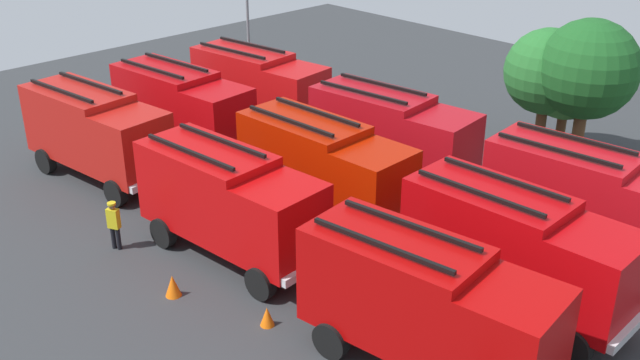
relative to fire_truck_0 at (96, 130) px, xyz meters
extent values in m
plane|color=#2D3033|center=(8.78, 4.43, -2.15)|extent=(54.14, 54.14, 0.00)
cube|color=#AE1611|center=(2.43, 0.28, -0.05)|extent=(2.47, 2.73, 2.60)
cube|color=#8C9EAD|center=(3.48, 0.39, 0.26)|extent=(0.32, 2.12, 1.46)
cube|color=#AE1611|center=(-1.04, -0.12, 0.10)|extent=(5.05, 3.03, 2.90)
cube|color=black|center=(-1.12, 0.56, 1.67)|extent=(4.31, 0.61, 0.12)
cube|color=black|center=(-0.97, -0.80, 1.67)|extent=(4.31, 0.61, 0.12)
cube|color=silver|center=(3.63, 0.41, -1.20)|extent=(0.47, 2.38, 0.28)
cylinder|color=black|center=(2.50, 1.49, -1.60)|extent=(1.13, 0.47, 1.10)
cylinder|color=black|center=(2.77, -0.89, -1.60)|extent=(1.13, 0.47, 1.10)
cylinder|color=black|center=(-2.37, 0.94, -1.60)|extent=(1.13, 0.47, 1.10)
cylinder|color=black|center=(-2.10, -1.45, -1.60)|extent=(1.13, 0.47, 1.10)
cube|color=#BA0809|center=(11.35, 0.24, -0.05)|extent=(2.39, 2.66, 2.60)
cube|color=#8C9EAD|center=(12.40, 0.32, 0.26)|extent=(0.24, 2.12, 1.46)
cube|color=#BA0809|center=(7.87, -0.03, 0.10)|extent=(4.98, 2.86, 2.90)
cube|color=black|center=(7.81, 0.65, 1.67)|extent=(4.32, 0.45, 0.12)
cube|color=black|center=(7.92, -0.72, 1.67)|extent=(4.32, 0.45, 0.12)
cube|color=silver|center=(12.55, 0.33, -1.20)|extent=(0.38, 2.38, 0.28)
cylinder|color=black|center=(11.46, 1.45, -1.60)|extent=(1.12, 0.43, 1.10)
cylinder|color=black|center=(11.65, -0.94, -1.60)|extent=(1.12, 0.43, 1.10)
cylinder|color=black|center=(6.58, 1.07, -1.60)|extent=(1.12, 0.43, 1.10)
cylinder|color=black|center=(6.76, -1.32, -1.60)|extent=(1.12, 0.43, 1.10)
cube|color=#A90606|center=(19.75, 0.39, -0.05)|extent=(2.49, 2.75, 2.60)
cube|color=#8C9EAD|center=(20.79, 0.52, 0.26)|extent=(0.34, 2.12, 1.46)
cube|color=#A90606|center=(16.28, -0.04, 0.10)|extent=(5.07, 3.07, 2.90)
cube|color=black|center=(16.19, 0.64, 1.67)|extent=(4.30, 0.65, 0.12)
cube|color=black|center=(16.36, -0.73, 1.67)|extent=(4.30, 0.65, 0.12)
cylinder|color=black|center=(14.94, 1.00, -1.60)|extent=(1.13, 0.48, 1.10)
cylinder|color=black|center=(15.23, -1.38, -1.60)|extent=(1.13, 0.48, 1.10)
cube|color=#B1090D|center=(2.34, 4.57, -0.05)|extent=(2.44, 2.71, 2.60)
cube|color=#8C9EAD|center=(3.39, 4.67, 0.26)|extent=(0.29, 2.12, 1.46)
cube|color=#B1090D|center=(-1.14, 4.22, 0.10)|extent=(5.03, 2.97, 2.90)
cube|color=black|center=(-1.21, 4.91, 1.67)|extent=(4.31, 0.55, 0.12)
cube|color=black|center=(-1.07, 3.54, 1.67)|extent=(4.31, 0.55, 0.12)
cube|color=silver|center=(3.54, 4.69, -1.20)|extent=(0.44, 2.38, 0.28)
cylinder|color=black|center=(2.42, 5.78, -1.60)|extent=(1.13, 0.46, 1.10)
cylinder|color=black|center=(2.66, 3.40, -1.60)|extent=(1.13, 0.46, 1.10)
cylinder|color=black|center=(-2.45, 5.30, -1.60)|extent=(1.13, 0.46, 1.10)
cylinder|color=black|center=(-2.22, 2.91, -1.60)|extent=(1.13, 0.46, 1.10)
cube|color=#A81502|center=(11.54, 4.41, -0.05)|extent=(2.29, 2.58, 2.60)
cube|color=#8C9EAD|center=(12.59, 4.45, 0.26)|extent=(0.16, 2.13, 1.46)
cube|color=#A81502|center=(8.04, 4.28, 0.10)|extent=(4.89, 2.68, 2.90)
cube|color=black|center=(8.02, 4.97, 1.67)|extent=(4.32, 0.28, 0.12)
cube|color=black|center=(8.07, 3.59, 1.67)|extent=(4.32, 0.28, 0.12)
cube|color=silver|center=(12.74, 4.46, -1.20)|extent=(0.29, 2.38, 0.28)
cylinder|color=black|center=(11.70, 5.62, -1.60)|extent=(1.11, 0.39, 1.10)
cylinder|color=black|center=(11.78, 3.22, -1.60)|extent=(1.11, 0.39, 1.10)
cylinder|color=black|center=(6.80, 5.44, -1.60)|extent=(1.11, 0.39, 1.10)
cylinder|color=black|center=(6.89, 3.04, -1.60)|extent=(1.11, 0.39, 1.10)
cube|color=#B1060A|center=(19.81, 4.40, -0.05)|extent=(2.29, 2.58, 2.60)
cube|color=#8C9EAD|center=(20.86, 4.44, 0.26)|extent=(0.16, 2.13, 1.46)
cube|color=#B1060A|center=(16.31, 4.28, 0.10)|extent=(4.89, 2.67, 2.90)
cube|color=black|center=(16.29, 4.97, 1.67)|extent=(4.32, 0.27, 0.12)
cube|color=black|center=(16.34, 3.59, 1.67)|extent=(4.32, 0.27, 0.12)
cube|color=silver|center=(21.01, 4.45, -1.20)|extent=(0.28, 2.38, 0.28)
cylinder|color=black|center=(19.97, 5.61, -1.60)|extent=(1.11, 0.39, 1.10)
cylinder|color=black|center=(20.05, 3.21, -1.60)|extent=(1.11, 0.39, 1.10)
cylinder|color=black|center=(15.07, 5.44, -1.60)|extent=(1.11, 0.39, 1.10)
cylinder|color=black|center=(15.16, 3.04, -1.60)|extent=(1.11, 0.39, 1.10)
cube|color=#B81011|center=(2.42, 9.06, -0.05)|extent=(2.49, 2.75, 2.60)
cube|color=#8C9EAD|center=(3.46, 9.19, 0.26)|extent=(0.34, 2.12, 1.46)
cube|color=#B81011|center=(-1.05, 8.64, 0.10)|extent=(5.07, 3.06, 2.90)
cube|color=black|center=(-1.14, 9.32, 1.67)|extent=(4.30, 0.64, 0.12)
cube|color=black|center=(-0.97, 7.96, 1.67)|extent=(4.30, 0.64, 0.12)
cube|color=silver|center=(3.61, 9.21, -1.20)|extent=(0.49, 2.38, 0.28)
cylinder|color=black|center=(2.47, 10.28, -1.60)|extent=(1.13, 0.48, 1.10)
cylinder|color=black|center=(2.76, 7.90, -1.60)|extent=(1.13, 0.48, 1.10)
cylinder|color=black|center=(-2.39, 9.69, -1.60)|extent=(1.13, 0.48, 1.10)
cylinder|color=black|center=(-2.10, 7.30, -1.60)|extent=(1.13, 0.48, 1.10)
cube|color=#A80D16|center=(11.09, 8.94, -0.05)|extent=(2.46, 2.73, 2.60)
cube|color=#8C9EAD|center=(12.13, 9.05, 0.26)|extent=(0.31, 2.12, 1.46)
cube|color=#A80D16|center=(7.61, 8.56, 0.10)|extent=(5.04, 3.01, 2.90)
cube|color=black|center=(7.53, 9.24, 1.67)|extent=(4.31, 0.59, 0.12)
cube|color=black|center=(7.68, 7.87, 1.67)|extent=(4.31, 0.59, 0.12)
cube|color=silver|center=(12.28, 9.07, -1.20)|extent=(0.46, 2.38, 0.28)
cylinder|color=black|center=(11.16, 10.15, -1.60)|extent=(1.13, 0.47, 1.10)
cylinder|color=black|center=(11.42, 7.77, -1.60)|extent=(1.13, 0.47, 1.10)
cylinder|color=black|center=(6.29, 9.62, -1.60)|extent=(1.13, 0.47, 1.10)
cylinder|color=black|center=(6.55, 7.23, -1.60)|extent=(1.13, 0.47, 1.10)
cube|color=#B10D15|center=(16.20, 8.84, 0.10)|extent=(5.00, 2.91, 2.90)
cube|color=black|center=(16.14, 9.53, 1.67)|extent=(4.31, 0.49, 0.12)
cube|color=black|center=(16.26, 8.16, 1.67)|extent=(4.31, 0.49, 0.12)
cylinder|color=black|center=(14.91, 9.93, -1.60)|extent=(1.13, 0.44, 1.10)
cylinder|color=black|center=(15.11, 7.54, -1.60)|extent=(1.13, 0.44, 1.10)
cylinder|color=black|center=(-3.38, 2.37, -1.74)|extent=(0.16, 0.16, 0.82)
cylinder|color=black|center=(-3.24, 2.53, -1.74)|extent=(0.16, 0.16, 0.82)
cube|color=orange|center=(-3.31, 2.45, -0.97)|extent=(0.46, 0.48, 0.72)
sphere|color=#9E704C|center=(-3.31, 2.45, -0.50)|extent=(0.23, 0.23, 0.23)
cylinder|color=orange|center=(-3.31, 2.45, -0.40)|extent=(0.29, 0.29, 0.07)
cylinder|color=black|center=(5.84, -2.57, -1.73)|extent=(0.16, 0.16, 0.84)
cylinder|color=black|center=(5.65, -2.67, -1.73)|extent=(0.16, 0.16, 0.84)
cube|color=gold|center=(5.74, -2.62, -0.95)|extent=(0.48, 0.40, 0.73)
sphere|color=brown|center=(5.74, -2.62, -0.47)|extent=(0.24, 0.24, 0.24)
cylinder|color=gold|center=(5.74, -2.62, -0.37)|extent=(0.30, 0.30, 0.07)
cylinder|color=brown|center=(11.58, 15.44, -0.98)|extent=(0.47, 0.47, 2.35)
sphere|color=#236628|center=(11.58, 15.44, 1.79)|extent=(3.76, 3.76, 3.76)
cylinder|color=brown|center=(12.27, 16.01, -1.10)|extent=(0.42, 0.42, 2.11)
sphere|color=#337A33|center=(12.27, 16.01, 1.39)|extent=(3.37, 3.37, 3.37)
cylinder|color=brown|center=(13.36, 15.50, -0.84)|extent=(0.53, 0.53, 2.63)
sphere|color=#19511E|center=(13.36, 15.50, 2.27)|extent=(4.21, 4.21, 4.21)
cone|color=#F2600C|center=(12.88, -1.72, -1.84)|extent=(0.44, 0.44, 0.62)
cone|color=#F2600C|center=(9.61, -2.85, -1.79)|extent=(0.51, 0.51, 0.74)
cylinder|color=slate|center=(-5.58, 12.66, 0.81)|extent=(0.16, 0.16, 5.93)
camera|label=1|loc=(27.17, -13.33, 11.28)|focal=41.90mm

